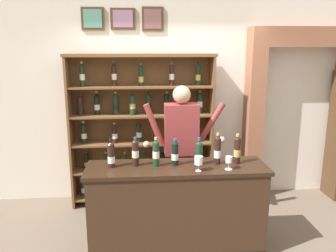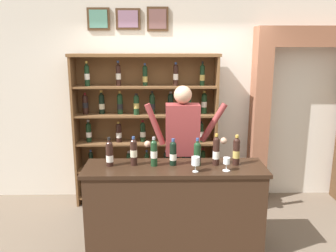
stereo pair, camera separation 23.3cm
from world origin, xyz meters
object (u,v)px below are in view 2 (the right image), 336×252
tasting_bottle_brunello (197,154)px  tasting_bottle_super_tuscan (216,151)px  tasting_bottle_bianco (110,154)px  tasting_bottle_prosecco (173,153)px  tasting_counter (175,209)px  tasting_bottle_vin_santo (236,151)px  shopkeeper (183,141)px  wine_shelf (146,126)px  tasting_bottle_rosso (154,152)px  wine_glass_center (196,161)px  wine_glass_right (227,162)px  tasting_bottle_grappa (134,151)px

tasting_bottle_brunello → tasting_bottle_super_tuscan: bearing=3.0°
tasting_bottle_super_tuscan → tasting_bottle_bianco: bearing=-179.3°
tasting_bottle_prosecco → tasting_bottle_bianco: bearing=-178.7°
tasting_counter → tasting_bottle_vin_santo: size_ratio=5.86×
shopkeeper → tasting_bottle_super_tuscan: (0.32, -0.53, 0.04)m
wine_shelf → tasting_counter: bearing=-74.0°
tasting_bottle_bianco → tasting_bottle_rosso: tasting_bottle_rosso is taller
tasting_bottle_brunello → wine_glass_center: bearing=-100.6°
tasting_bottle_bianco → wine_glass_right: size_ratio=2.23×
tasting_bottle_rosso → tasting_bottle_brunello: bearing=1.0°
tasting_bottle_grappa → tasting_bottle_super_tuscan: size_ratio=0.92×
wine_shelf → tasting_bottle_brunello: 1.33m
tasting_bottle_grappa → tasting_bottle_brunello: size_ratio=1.05×
tasting_bottle_prosecco → wine_glass_right: tasting_bottle_prosecco is taller
tasting_counter → tasting_bottle_super_tuscan: tasting_bottle_super_tuscan is taller
tasting_bottle_super_tuscan → shopkeeper: bearing=121.3°
tasting_bottle_bianco → wine_glass_right: 1.20m
shopkeeper → wine_glass_right: bearing=-60.7°
tasting_bottle_grappa → tasting_bottle_rosso: bearing=-7.3°
tasting_bottle_brunello → wine_glass_right: bearing=-31.7°
tasting_bottle_rosso → wine_glass_right: (0.73, -0.16, -0.05)m
tasting_bottle_rosso → wine_glass_right: 0.75m
tasting_bottle_bianco → tasting_bottle_prosecco: (0.66, 0.01, -0.00)m
tasting_bottle_brunello → tasting_counter: bearing=-171.7°
tasting_bottle_bianco → tasting_bottle_grappa: (0.25, 0.02, 0.01)m
wine_glass_center → tasting_bottle_brunello: bearing=79.4°
tasting_bottle_grappa → shopkeeper: bearing=43.7°
shopkeeper → wine_glass_center: bearing=-83.3°
tasting_bottle_rosso → tasting_bottle_brunello: (0.45, 0.01, -0.02)m
tasting_bottle_grappa → wine_shelf: bearing=86.4°
tasting_bottle_rosso → wine_glass_center: tasting_bottle_rosso is taller
tasting_bottle_bianco → tasting_bottle_super_tuscan: size_ratio=0.92×
wine_glass_center → wine_glass_right: 0.31m
wine_shelf → tasting_bottle_prosecco: bearing=-74.1°
tasting_bottle_bianco → tasting_bottle_super_tuscan: bearing=0.7°
tasting_bottle_vin_santo → tasting_bottle_rosso: bearing=-178.7°
tasting_bottle_vin_santo → tasting_bottle_brunello: bearing=-178.4°
wine_shelf → tasting_bottle_prosecco: wine_shelf is taller
tasting_counter → wine_glass_center: (0.20, -0.16, 0.59)m
tasting_bottle_vin_santo → tasting_counter: bearing=-176.0°
tasting_bottle_vin_santo → tasting_bottle_prosecco: bearing=179.9°
tasting_counter → tasting_bottle_vin_santo: bearing=4.0°
tasting_counter → tasting_bottle_vin_santo: 0.90m
wine_glass_right → tasting_bottle_brunello: bearing=148.3°
tasting_bottle_grappa → wine_glass_right: size_ratio=2.23×
tasting_bottle_rosso → tasting_bottle_super_tuscan: size_ratio=0.92×
tasting_bottle_bianco → tasting_bottle_vin_santo: size_ratio=0.96×
tasting_counter → tasting_bottle_prosecco: size_ratio=6.62×
tasting_bottle_super_tuscan → tasting_bottle_vin_santo: (0.21, 0.00, -0.00)m
wine_glass_center → wine_shelf: bearing=111.7°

